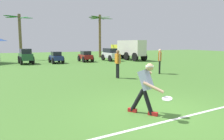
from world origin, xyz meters
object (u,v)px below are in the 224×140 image
Objects in this scene: parked_car_slot_b at (56,57)px; parked_car_slot_c at (86,56)px; frisbee_in_flight at (167,99)px; parked_car_slot_d at (110,54)px; frisbee_thrower at (146,86)px; palm_tree_far_left at (20,32)px; palm_tree_left_of_centre at (100,31)px; teammate_midfield at (160,59)px; box_truck at (128,49)px; parked_car_slot_a at (26,56)px; teammate_near_sideline at (118,61)px.

parked_car_slot_c is (3.05, 0.30, 0.00)m from parked_car_slot_b.
parked_car_slot_d is at bearing 69.98° from frisbee_in_flight.
frisbee_thrower is 22.52m from palm_tree_far_left.
palm_tree_left_of_centre is (0.97, 5.41, 2.74)m from parked_car_slot_d.
teammate_midfield is (5.01, 6.91, 0.37)m from frisbee_in_flight.
parked_car_slot_c is 2.79m from parked_car_slot_d.
box_truck is (8.29, 0.72, 0.67)m from parked_car_slot_b.
frisbee_in_flight is 18.27m from parked_car_slot_d.
teammate_midfield is 11.32m from box_truck.
parked_car_slot_a reaches higher than parked_car_slot_c.
parked_car_slot_a is at bearing 97.04° from frisbee_thrower.
frisbee_thrower is 0.26× the size of palm_tree_left_of_centre.
frisbee_thrower reaches higher than parked_car_slot_d.
teammate_near_sideline reaches higher than parked_car_slot_a.
parked_car_slot_a is 0.47× the size of palm_tree_far_left.
palm_tree_left_of_centre reaches higher than teammate_midfield.
frisbee_in_flight is at bearing -116.33° from box_truck.
frisbee_in_flight is 0.06× the size of palm_tree_left_of_centre.
parked_car_slot_b is (-1.42, 10.39, -0.38)m from teammate_near_sideline.
frisbee_in_flight is 19.65m from box_truck.
palm_tree_left_of_centre reaches higher than frisbee_thrower.
frisbee_in_flight is 0.23× the size of teammate_near_sideline.
frisbee_thrower reaches higher than parked_car_slot_c.
frisbee_in_flight is 6.76m from teammate_near_sideline.
parked_car_slot_c is 5.30m from box_truck.
frisbee_thrower is 0.28× the size of palm_tree_far_left.
palm_tree_far_left is at bearing 95.70° from frisbee_thrower.
palm_tree_left_of_centre is (-1.49, 4.98, 2.23)m from box_truck.
teammate_midfield reaches higher than parked_car_slot_b.
parked_car_slot_d is (4.42, 10.67, -0.22)m from teammate_near_sideline.
parked_car_slot_a is at bearing -178.30° from box_truck.
parked_car_slot_b is (-4.59, 9.98, -0.38)m from teammate_midfield.
parked_car_slot_d is 2.55m from box_truck.
box_truck is at bearing 70.93° from teammate_midfield.
teammate_near_sideline reaches higher than parked_car_slot_d.
frisbee_thrower is at bearing -117.76° from box_truck.
frisbee_in_flight is 23.88m from palm_tree_left_of_centre.
palm_tree_far_left is (-2.43, 22.95, 2.53)m from frisbee_in_flight.
box_truck is at bearing 10.03° from parked_car_slot_d.
box_truck is at bearing 63.67° from frisbee_in_flight.
frisbee_thrower is 0.91× the size of teammate_near_sideline.
frisbee_thrower reaches higher than frisbee_in_flight.
parked_car_slot_a is 2.72m from parked_car_slot_b.
palm_tree_far_left reaches higher than parked_car_slot_c.
teammate_near_sideline is 0.71× the size of parked_car_slot_c.
box_truck reaches higher than frisbee_in_flight.
frisbee_thrower is at bearing -108.73° from palm_tree_left_of_centre.
box_truck reaches higher than teammate_near_sideline.
frisbee_thrower is 0.24× the size of box_truck.
parked_car_slot_c is at bearing -124.86° from palm_tree_left_of_centre.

